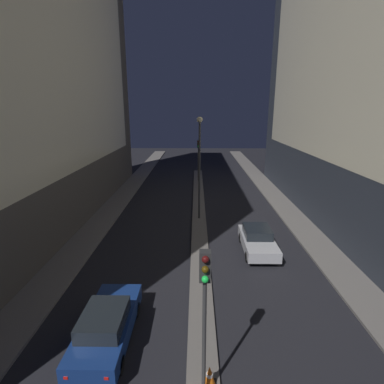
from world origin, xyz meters
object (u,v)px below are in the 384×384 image
(street_lamp, at_px, (200,156))
(traffic_cone_far, at_px, (209,376))
(traffic_light_mid, at_px, (198,151))
(traffic_light_near, at_px, (205,295))
(car_left_lane, at_px, (107,325))
(car_right_lane, at_px, (258,240))

(street_lamp, xyz_separation_m, traffic_cone_far, (0.20, -15.53, -4.75))
(traffic_light_mid, height_order, traffic_cone_far, traffic_light_mid)
(traffic_light_near, relative_size, car_left_lane, 1.05)
(car_left_lane, bearing_deg, car_right_lane, 47.06)
(traffic_light_near, xyz_separation_m, street_lamp, (0.00, 15.94, 1.46))
(traffic_cone_far, xyz_separation_m, car_right_lane, (3.49, 9.93, 0.26))
(street_lamp, height_order, traffic_cone_far, street_lamp)
(street_lamp, bearing_deg, car_right_lane, -56.59)
(street_lamp, bearing_deg, traffic_light_near, -90.00)
(traffic_cone_far, relative_size, car_left_lane, 0.16)
(traffic_light_mid, height_order, car_left_lane, traffic_light_mid)
(traffic_light_near, distance_m, traffic_cone_far, 3.32)
(traffic_light_near, bearing_deg, street_lamp, 90.00)
(car_left_lane, relative_size, car_right_lane, 1.08)
(car_right_lane, bearing_deg, car_left_lane, -132.94)
(street_lamp, xyz_separation_m, car_left_lane, (-3.70, -13.55, -4.47))
(traffic_light_near, bearing_deg, traffic_light_mid, 90.00)
(traffic_light_mid, relative_size, traffic_cone_far, 6.62)
(traffic_cone_far, bearing_deg, traffic_light_mid, 90.40)
(car_left_lane, bearing_deg, traffic_light_mid, 82.20)
(traffic_light_near, relative_size, traffic_light_mid, 1.00)
(car_left_lane, distance_m, car_right_lane, 10.85)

